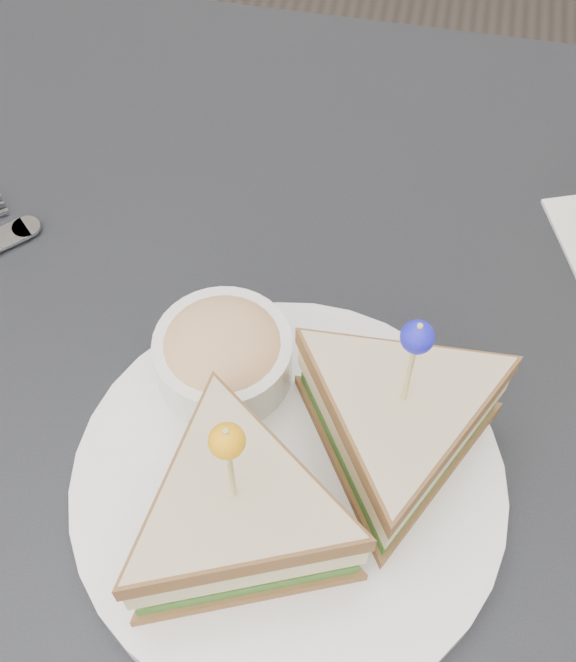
{
  "coord_description": "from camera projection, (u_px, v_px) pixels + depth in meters",
  "views": [
    {
      "loc": [
        0.07,
        -0.27,
        1.23
      ],
      "look_at": [
        0.01,
        0.01,
        0.8
      ],
      "focal_mm": 45.0,
      "sensor_mm": 36.0,
      "label": 1
    }
  ],
  "objects": [
    {
      "name": "ground_plane",
      "position": [
        280.0,
        651.0,
        1.17
      ],
      "size": [
        3.5,
        3.5,
        0.0
      ],
      "primitive_type": "plane",
      "color": "#3F3833"
    },
    {
      "name": "table",
      "position": [
        272.0,
        435.0,
        0.61
      ],
      "size": [
        0.8,
        0.8,
        0.75
      ],
      "color": "black",
      "rests_on": "ground"
    },
    {
      "name": "plate_meal",
      "position": [
        302.0,
        461.0,
        0.47
      ],
      "size": [
        0.31,
        0.29,
        0.15
      ],
      "rotation": [
        0.0,
        0.0,
        -0.13
      ],
      "color": "white",
      "rests_on": "table"
    }
  ]
}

